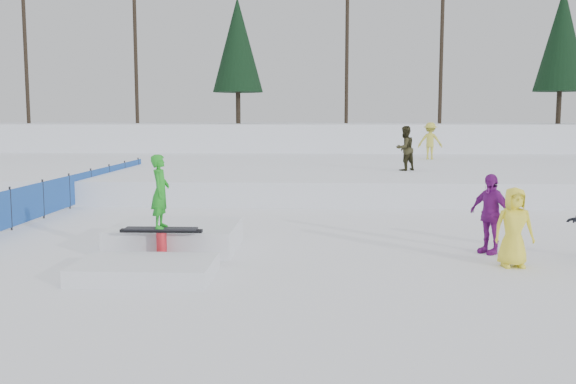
{
  "coord_description": "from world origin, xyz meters",
  "views": [
    {
      "loc": [
        1.22,
        -12.73,
        2.83
      ],
      "look_at": [
        0.5,
        2.0,
        1.1
      ],
      "focal_mm": 40.0,
      "sensor_mm": 36.0,
      "label": 1
    }
  ],
  "objects_px": {
    "spectator_yellow": "(514,227)",
    "jib_rail_feature": "(169,242)",
    "safety_fence": "(69,191)",
    "spectator_purple": "(490,214)",
    "walker_ygreen": "(430,141)",
    "walker_olive": "(405,148)"
  },
  "relations": [
    {
      "from": "safety_fence",
      "to": "spectator_purple",
      "type": "distance_m",
      "value": 12.76
    },
    {
      "from": "jib_rail_feature",
      "to": "spectator_purple",
      "type": "bearing_deg",
      "value": 5.29
    },
    {
      "from": "spectator_purple",
      "to": "walker_olive",
      "type": "bearing_deg",
      "value": 144.52
    },
    {
      "from": "safety_fence",
      "to": "jib_rail_feature",
      "type": "xyz_separation_m",
      "value": [
        4.66,
        -6.61,
        -0.25
      ]
    },
    {
      "from": "spectator_yellow",
      "to": "walker_olive",
      "type": "bearing_deg",
      "value": 89.91
    },
    {
      "from": "walker_olive",
      "to": "spectator_purple",
      "type": "bearing_deg",
      "value": 55.18
    },
    {
      "from": "spectator_purple",
      "to": "spectator_yellow",
      "type": "distance_m",
      "value": 1.21
    },
    {
      "from": "walker_ygreen",
      "to": "spectator_yellow",
      "type": "bearing_deg",
      "value": 98.4
    },
    {
      "from": "walker_ygreen",
      "to": "jib_rail_feature",
      "type": "height_order",
      "value": "walker_ygreen"
    },
    {
      "from": "walker_ygreen",
      "to": "spectator_yellow",
      "type": "distance_m",
      "value": 19.05
    },
    {
      "from": "walker_ygreen",
      "to": "safety_fence",
      "type": "bearing_deg",
      "value": 55.36
    },
    {
      "from": "walker_olive",
      "to": "spectator_purple",
      "type": "xyz_separation_m",
      "value": [
        0.31,
        -11.13,
        -0.81
      ]
    },
    {
      "from": "walker_olive",
      "to": "walker_ygreen",
      "type": "bearing_deg",
      "value": -143.8
    },
    {
      "from": "spectator_purple",
      "to": "spectator_yellow",
      "type": "relative_size",
      "value": 1.1
    },
    {
      "from": "walker_ygreen",
      "to": "spectator_yellow",
      "type": "relative_size",
      "value": 1.16
    },
    {
      "from": "safety_fence",
      "to": "walker_ygreen",
      "type": "distance_m",
      "value": 17.58
    },
    {
      "from": "spectator_purple",
      "to": "spectator_yellow",
      "type": "bearing_deg",
      "value": -30.57
    },
    {
      "from": "walker_olive",
      "to": "walker_ygreen",
      "type": "height_order",
      "value": "walker_ygreen"
    },
    {
      "from": "spectator_yellow",
      "to": "jib_rail_feature",
      "type": "distance_m",
      "value": 6.78
    },
    {
      "from": "safety_fence",
      "to": "jib_rail_feature",
      "type": "relative_size",
      "value": 3.64
    },
    {
      "from": "safety_fence",
      "to": "spectator_purple",
      "type": "bearing_deg",
      "value": -28.03
    },
    {
      "from": "safety_fence",
      "to": "spectator_yellow",
      "type": "xyz_separation_m",
      "value": [
        11.4,
        -7.2,
        0.21
      ]
    }
  ]
}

